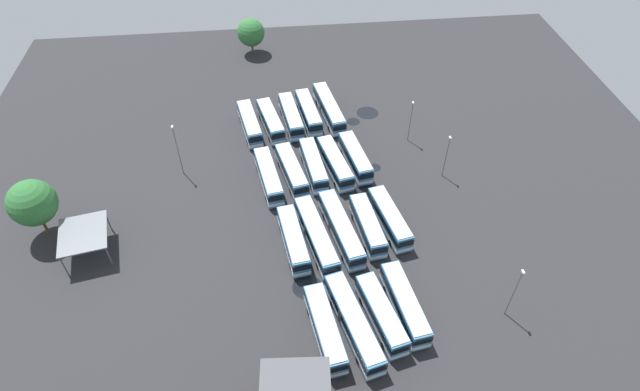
% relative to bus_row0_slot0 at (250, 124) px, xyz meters
% --- Properties ---
extents(ground_plane, '(122.54, 122.54, 0.00)m').
position_rel_bus_row0_slot0_xyz_m(ground_plane, '(20.27, 11.59, -1.81)').
color(ground_plane, '#28282B').
extents(bus_row0_slot0, '(11.56, 4.57, 3.41)m').
position_rel_bus_row0_slot0_xyz_m(bus_row0_slot0, '(0.00, 0.00, 0.00)').
color(bus_row0_slot0, teal).
rests_on(bus_row0_slot0, ground_plane).
extents(bus_row0_slot1, '(11.29, 4.87, 3.41)m').
position_rel_bus_row0_slot0_xyz_m(bus_row0_slot1, '(-0.36, 3.80, -0.00)').
color(bus_row0_slot1, teal).
rests_on(bus_row0_slot1, ground_plane).
extents(bus_row0_slot2, '(11.96, 4.07, 3.41)m').
position_rel_bus_row0_slot0_xyz_m(bus_row0_slot2, '(-1.40, 7.60, 0.00)').
color(bus_row0_slot2, teal).
rests_on(bus_row0_slot2, ground_plane).
extents(bus_row0_slot3, '(11.97, 4.16, 3.41)m').
position_rel_bus_row0_slot0_xyz_m(bus_row0_slot3, '(-2.28, 10.94, 0.00)').
color(bus_row0_slot3, teal).
rests_on(bus_row0_slot3, ground_plane).
extents(bus_row0_slot4, '(14.18, 4.74, 3.41)m').
position_rel_bus_row0_slot0_xyz_m(bus_row0_slot4, '(-3.18, 14.86, 0.00)').
color(bus_row0_slot4, teal).
rests_on(bus_row0_slot4, ground_plane).
extents(bus_row1_slot0, '(12.01, 4.49, 3.41)m').
position_rel_bus_row0_slot0_xyz_m(bus_row1_slot0, '(14.65, 2.84, 0.00)').
color(bus_row1_slot0, teal).
rests_on(bus_row1_slot0, ground_plane).
extents(bus_row1_slot1, '(11.59, 4.91, 3.41)m').
position_rel_bus_row0_slot0_xyz_m(bus_row1_slot1, '(13.68, 6.63, 0.00)').
color(bus_row1_slot1, teal).
rests_on(bus_row1_slot1, ground_plane).
extents(bus_row1_slot2, '(11.57, 3.89, 3.41)m').
position_rel_bus_row0_slot0_xyz_m(bus_row1_slot2, '(12.76, 10.33, 0.00)').
color(bus_row1_slot2, teal).
rests_on(bus_row1_slot2, ground_plane).
extents(bus_row1_slot3, '(11.93, 4.95, 3.41)m').
position_rel_bus_row0_slot0_xyz_m(bus_row1_slot3, '(12.65, 13.92, 0.00)').
color(bus_row1_slot3, teal).
rests_on(bus_row1_slot3, ground_plane).
extents(bus_row1_slot4, '(11.29, 4.42, 3.41)m').
position_rel_bus_row0_slot0_xyz_m(bus_row1_slot4, '(11.55, 17.51, -0.00)').
color(bus_row1_slot4, teal).
rests_on(bus_row1_slot4, ground_plane).
extents(bus_row2_slot0, '(11.55, 4.12, 3.41)m').
position_rel_bus_row0_slot0_xyz_m(bus_row2_slot0, '(28.59, 5.81, 0.00)').
color(bus_row2_slot0, teal).
rests_on(bus_row2_slot0, ground_plane).
extents(bus_row2_slot1, '(14.18, 5.38, 3.41)m').
position_rel_bus_row0_slot0_xyz_m(bus_row2_slot1, '(28.12, 9.14, 0.00)').
color(bus_row2_slot1, teal).
rests_on(bus_row2_slot1, ground_plane).
extents(bus_row2_slot2, '(14.18, 5.29, 3.41)m').
position_rel_bus_row0_slot0_xyz_m(bus_row2_slot2, '(27.20, 12.86, 0.00)').
color(bus_row2_slot2, teal).
rests_on(bus_row2_slot2, ground_plane).
extents(bus_row2_slot3, '(11.05, 3.94, 3.41)m').
position_rel_bus_row0_slot0_xyz_m(bus_row2_slot3, '(27.06, 16.84, -0.00)').
color(bus_row2_slot3, teal).
rests_on(bus_row2_slot3, ground_plane).
extents(bus_row2_slot4, '(11.65, 4.76, 3.41)m').
position_rel_bus_row0_slot0_xyz_m(bus_row2_slot4, '(26.01, 20.32, 0.00)').
color(bus_row2_slot4, teal).
rests_on(bus_row2_slot4, ground_plane).
extents(bus_row3_slot0, '(11.84, 4.31, 3.41)m').
position_rel_bus_row0_slot0_xyz_m(bus_row3_slot0, '(43.33, 8.62, 0.00)').
color(bus_row3_slot0, teal).
rests_on(bus_row3_slot0, ground_plane).
extents(bus_row3_slot1, '(14.16, 5.84, 3.41)m').
position_rel_bus_row0_slot0_xyz_m(bus_row3_slot1, '(42.86, 12.22, 0.00)').
color(bus_row3_slot1, teal).
rests_on(bus_row3_slot1, ground_plane).
extents(bus_row3_slot2, '(11.45, 5.05, 3.41)m').
position_rel_bus_row0_slot0_xyz_m(bus_row3_slot2, '(42.10, 15.87, -0.00)').
color(bus_row3_slot2, teal).
rests_on(bus_row3_slot2, ground_plane).
extents(bus_row3_slot3, '(11.93, 4.24, 3.41)m').
position_rel_bus_row0_slot0_xyz_m(bus_row3_slot3, '(40.93, 19.16, 0.00)').
color(bus_row3_slot3, teal).
rests_on(bus_row3_slot3, ground_plane).
extents(maintenance_shelter, '(8.56, 7.79, 3.91)m').
position_rel_bus_row0_slot0_xyz_m(maintenance_shelter, '(25.90, -23.36, 1.89)').
color(maintenance_shelter, slate).
rests_on(maintenance_shelter, ground_plane).
extents(lamp_post_far_corner, '(0.56, 0.28, 8.92)m').
position_rel_bus_row0_slot0_xyz_m(lamp_post_far_corner, '(42.61, 32.21, 3.07)').
color(lamp_post_far_corner, slate).
rests_on(lamp_post_far_corner, ground_plane).
extents(lamp_post_mid_lot, '(0.56, 0.28, 9.72)m').
position_rel_bus_row0_slot0_xyz_m(lamp_post_mid_lot, '(10.25, -11.37, 3.48)').
color(lamp_post_mid_lot, slate).
rests_on(lamp_post_mid_lot, ground_plane).
extents(lamp_post_by_building, '(0.56, 0.28, 8.07)m').
position_rel_bus_row0_slot0_xyz_m(lamp_post_by_building, '(15.64, 31.59, 2.64)').
color(lamp_post_by_building, slate).
rests_on(lamp_post_by_building, ground_plane).
extents(lamp_post_near_entrance, '(0.56, 0.28, 8.13)m').
position_rel_bus_row0_slot0_xyz_m(lamp_post_near_entrance, '(5.66, 28.10, 2.67)').
color(lamp_post_near_entrance, slate).
rests_on(lamp_post_near_entrance, ground_plane).
extents(tree_east_edge, '(5.95, 5.95, 7.83)m').
position_rel_bus_row0_slot0_xyz_m(tree_east_edge, '(-29.13, 0.93, 3.04)').
color(tree_east_edge, brown).
rests_on(tree_east_edge, ground_plane).
extents(tree_north_edge, '(6.75, 6.75, 9.69)m').
position_rel_bus_row0_slot0_xyz_m(tree_north_edge, '(21.56, -30.37, 4.50)').
color(tree_north_edge, brown).
rests_on(tree_north_edge, ground_plane).
extents(puddle_between_rows, '(4.37, 4.37, 0.01)m').
position_rel_bus_row0_slot0_xyz_m(puddle_between_rows, '(18.30, 18.51, -1.80)').
color(puddle_between_rows, black).
rests_on(puddle_between_rows, ground_plane).
extents(puddle_front_lane, '(4.07, 4.07, 0.01)m').
position_rel_bus_row0_slot0_xyz_m(puddle_front_lane, '(35.64, 7.10, -1.80)').
color(puddle_front_lane, black).
rests_on(puddle_front_lane, ground_plane).
extents(puddle_back_corner, '(2.49, 2.49, 0.01)m').
position_rel_bus_row0_slot0_xyz_m(puddle_back_corner, '(-0.94, 19.25, -1.80)').
color(puddle_back_corner, black).
rests_on(puddle_back_corner, ground_plane).
extents(puddle_centre_drain, '(4.18, 4.18, 0.01)m').
position_rel_bus_row0_slot0_xyz_m(puddle_centre_drain, '(-3.46, 22.39, -1.80)').
color(puddle_centre_drain, black).
rests_on(puddle_centre_drain, ground_plane).
extents(puddle_near_shelter, '(2.12, 2.12, 0.01)m').
position_rel_bus_row0_slot0_xyz_m(puddle_near_shelter, '(12.44, 20.80, -1.80)').
color(puddle_near_shelter, black).
rests_on(puddle_near_shelter, ground_plane).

